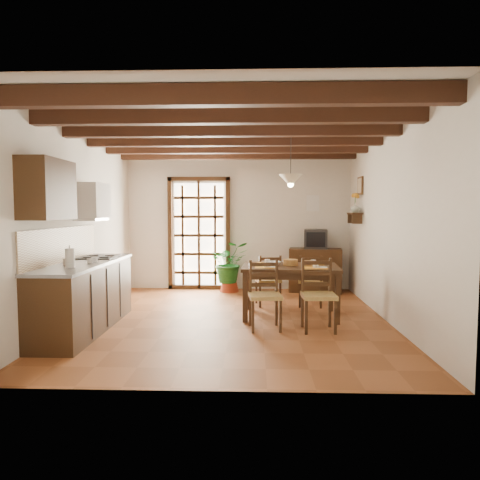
{
  "coord_description": "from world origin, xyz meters",
  "views": [
    {
      "loc": [
        0.32,
        -6.19,
        1.61
      ],
      "look_at": [
        0.1,
        0.4,
        1.15
      ],
      "focal_mm": 32.0,
      "sensor_mm": 36.0,
      "label": 1
    }
  ],
  "objects_px": {
    "potted_plant": "(229,263)",
    "pendant_lamp": "(291,179)",
    "kitchen_counter": "(85,295)",
    "chair_near_right": "(318,308)",
    "sideboard": "(315,270)",
    "crt_tv": "(316,239)",
    "chair_far_left": "(268,289)",
    "chair_far_right": "(310,290)",
    "chair_near_left": "(265,308)",
    "dining_table": "(290,272)"
  },
  "relations": [
    {
      "from": "potted_plant",
      "to": "pendant_lamp",
      "type": "height_order",
      "value": "pendant_lamp"
    },
    {
      "from": "kitchen_counter",
      "to": "chair_near_right",
      "type": "distance_m",
      "value": 3.14
    },
    {
      "from": "sideboard",
      "to": "crt_tv",
      "type": "relative_size",
      "value": 2.07
    },
    {
      "from": "chair_far_left",
      "to": "chair_far_right",
      "type": "relative_size",
      "value": 1.0
    },
    {
      "from": "kitchen_counter",
      "to": "sideboard",
      "type": "height_order",
      "value": "kitchen_counter"
    },
    {
      "from": "chair_near_right",
      "to": "potted_plant",
      "type": "height_order",
      "value": "potted_plant"
    },
    {
      "from": "chair_far_left",
      "to": "crt_tv",
      "type": "xyz_separation_m",
      "value": [
        0.97,
        1.24,
        0.78
      ]
    },
    {
      "from": "potted_plant",
      "to": "chair_near_right",
      "type": "bearing_deg",
      "value": -63.43
    },
    {
      "from": "chair_near_right",
      "to": "crt_tv",
      "type": "bearing_deg",
      "value": 81.19
    },
    {
      "from": "crt_tv",
      "to": "chair_far_left",
      "type": "bearing_deg",
      "value": -121.04
    },
    {
      "from": "chair_near_left",
      "to": "chair_far_left",
      "type": "relative_size",
      "value": 1.07
    },
    {
      "from": "sideboard",
      "to": "crt_tv",
      "type": "bearing_deg",
      "value": -81.54
    },
    {
      "from": "dining_table",
      "to": "chair_far_left",
      "type": "bearing_deg",
      "value": 115.81
    },
    {
      "from": "chair_near_left",
      "to": "potted_plant",
      "type": "xyz_separation_m",
      "value": [
        -0.64,
        2.66,
        0.28
      ]
    },
    {
      "from": "dining_table",
      "to": "crt_tv",
      "type": "bearing_deg",
      "value": 75.12
    },
    {
      "from": "chair_near_left",
      "to": "chair_far_left",
      "type": "bearing_deg",
      "value": 80.31
    },
    {
      "from": "dining_table",
      "to": "chair_near_left",
      "type": "xyz_separation_m",
      "value": [
        -0.4,
        -0.71,
        -0.39
      ]
    },
    {
      "from": "kitchen_counter",
      "to": "sideboard",
      "type": "xyz_separation_m",
      "value": [
        3.48,
        2.83,
        -0.04
      ]
    },
    {
      "from": "kitchen_counter",
      "to": "chair_near_left",
      "type": "height_order",
      "value": "kitchen_counter"
    },
    {
      "from": "kitchen_counter",
      "to": "dining_table",
      "type": "bearing_deg",
      "value": 16.33
    },
    {
      "from": "chair_far_right",
      "to": "pendant_lamp",
      "type": "relative_size",
      "value": 1.02
    },
    {
      "from": "potted_plant",
      "to": "sideboard",
      "type": "bearing_deg",
      "value": 1.61
    },
    {
      "from": "chair_near_left",
      "to": "pendant_lamp",
      "type": "relative_size",
      "value": 1.09
    },
    {
      "from": "crt_tv",
      "to": "chair_near_right",
      "type": "bearing_deg",
      "value": -90.28
    },
    {
      "from": "chair_far_left",
      "to": "potted_plant",
      "type": "bearing_deg",
      "value": -69.19
    },
    {
      "from": "kitchen_counter",
      "to": "potted_plant",
      "type": "relative_size",
      "value": 1.06
    },
    {
      "from": "chair_far_left",
      "to": "chair_far_right",
      "type": "height_order",
      "value": "same"
    },
    {
      "from": "chair_far_left",
      "to": "chair_near_right",
      "type": "bearing_deg",
      "value": 101.99
    },
    {
      "from": "kitchen_counter",
      "to": "chair_near_right",
      "type": "bearing_deg",
      "value": 1.42
    },
    {
      "from": "kitchen_counter",
      "to": "pendant_lamp",
      "type": "height_order",
      "value": "pendant_lamp"
    },
    {
      "from": "chair_far_right",
      "to": "pendant_lamp",
      "type": "distance_m",
      "value": 1.95
    },
    {
      "from": "chair_near_right",
      "to": "sideboard",
      "type": "xyz_separation_m",
      "value": [
        0.35,
        2.75,
        0.13
      ]
    },
    {
      "from": "sideboard",
      "to": "crt_tv",
      "type": "xyz_separation_m",
      "value": [
        -0.0,
        -0.01,
        0.62
      ]
    },
    {
      "from": "chair_far_left",
      "to": "chair_far_right",
      "type": "xyz_separation_m",
      "value": [
        0.71,
        -0.04,
        0.0
      ]
    },
    {
      "from": "kitchen_counter",
      "to": "pendant_lamp",
      "type": "xyz_separation_m",
      "value": [
        2.82,
        0.93,
        1.6
      ]
    },
    {
      "from": "chair_near_left",
      "to": "chair_near_right",
      "type": "xyz_separation_m",
      "value": [
        0.71,
        -0.04,
        0.01
      ]
    },
    {
      "from": "chair_near_left",
      "to": "chair_near_right",
      "type": "relative_size",
      "value": 0.97
    },
    {
      "from": "crt_tv",
      "to": "potted_plant",
      "type": "distance_m",
      "value": 1.76
    },
    {
      "from": "kitchen_counter",
      "to": "chair_far_right",
      "type": "relative_size",
      "value": 2.6
    },
    {
      "from": "crt_tv",
      "to": "sideboard",
      "type": "bearing_deg",
      "value": 96.92
    },
    {
      "from": "chair_near_left",
      "to": "chair_far_right",
      "type": "xyz_separation_m",
      "value": [
        0.8,
        1.42,
        -0.02
      ]
    },
    {
      "from": "kitchen_counter",
      "to": "chair_near_left",
      "type": "xyz_separation_m",
      "value": [
        2.42,
        0.12,
        -0.18
      ]
    },
    {
      "from": "crt_tv",
      "to": "potted_plant",
      "type": "height_order",
      "value": "potted_plant"
    },
    {
      "from": "crt_tv",
      "to": "pendant_lamp",
      "type": "height_order",
      "value": "pendant_lamp"
    },
    {
      "from": "chair_near_left",
      "to": "potted_plant",
      "type": "distance_m",
      "value": 2.75
    },
    {
      "from": "sideboard",
      "to": "potted_plant",
      "type": "bearing_deg",
      "value": -169.93
    },
    {
      "from": "kitchen_counter",
      "to": "chair_far_left",
      "type": "xyz_separation_m",
      "value": [
        2.51,
        1.58,
        -0.2
      ]
    },
    {
      "from": "chair_far_left",
      "to": "potted_plant",
      "type": "distance_m",
      "value": 1.43
    },
    {
      "from": "dining_table",
      "to": "sideboard",
      "type": "xyz_separation_m",
      "value": [
        0.66,
        2.0,
        -0.25
      ]
    },
    {
      "from": "sideboard",
      "to": "crt_tv",
      "type": "height_order",
      "value": "crt_tv"
    }
  ]
}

